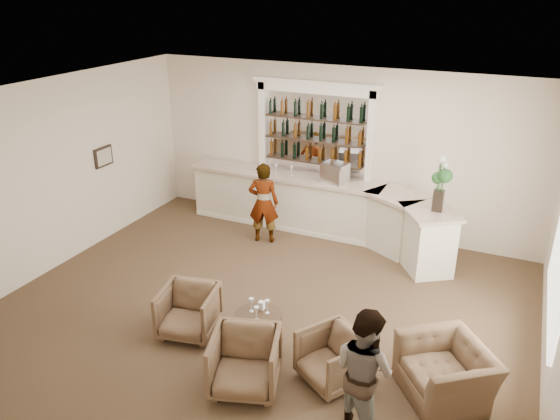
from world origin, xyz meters
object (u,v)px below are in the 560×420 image
(bar_counter, at_px, (321,208))
(cocktail_table, at_px, (259,329))
(armchair_left, at_px, (189,311))
(flower_vase, at_px, (440,180))
(armchair_far, at_px, (446,372))
(sommelier, at_px, (264,203))
(espresso_machine, at_px, (335,173))
(armchair_right, at_px, (333,358))
(armchair_center, at_px, (245,362))
(guest, at_px, (364,371))

(bar_counter, relative_size, cocktail_table, 8.50)
(armchair_left, distance_m, flower_vase, 4.62)
(bar_counter, bearing_deg, armchair_far, -50.86)
(sommelier, relative_size, armchair_far, 1.49)
(espresso_machine, bearing_deg, armchair_right, -55.81)
(armchair_left, distance_m, armchair_center, 1.46)
(armchair_left, distance_m, armchair_right, 2.25)
(armchair_right, bearing_deg, bar_counter, 145.33)
(armchair_left, relative_size, armchair_right, 1.05)
(flower_vase, bearing_deg, guest, -90.50)
(bar_counter, bearing_deg, armchair_left, -97.61)
(sommelier, distance_m, espresso_machine, 1.50)
(sommelier, distance_m, flower_vase, 3.34)
(bar_counter, distance_m, cocktail_table, 3.85)
(armchair_right, height_order, armchair_far, armchair_far)
(bar_counter, height_order, espresso_machine, espresso_machine)
(sommelier, bearing_deg, espresso_machine, -162.32)
(bar_counter, xyz_separation_m, flower_vase, (2.31, -0.58, 1.12))
(sommelier, xyz_separation_m, espresso_machine, (1.16, 0.78, 0.54))
(sommelier, relative_size, armchair_right, 2.10)
(armchair_far, height_order, espresso_machine, espresso_machine)
(armchair_far, bearing_deg, flower_vase, 154.80)
(armchair_right, bearing_deg, flower_vase, 112.85)
(espresso_machine, xyz_separation_m, flower_vase, (2.05, -0.59, 0.35))
(armchair_far, bearing_deg, sommelier, -165.47)
(espresso_machine, bearing_deg, flower_vase, -1.47)
(armchair_center, relative_size, armchair_right, 1.11)
(cocktail_table, height_order, guest, guest)
(guest, bearing_deg, armchair_center, 27.16)
(sommelier, height_order, armchair_far, sommelier)
(sommelier, relative_size, armchair_center, 1.89)
(armchair_left, bearing_deg, espresso_machine, 67.18)
(cocktail_table, xyz_separation_m, armchair_right, (1.20, -0.28, 0.10))
(armchair_left, relative_size, flower_vase, 0.82)
(bar_counter, height_order, armchair_far, bar_counter)
(espresso_machine, relative_size, flower_vase, 0.46)
(sommelier, bearing_deg, cocktail_table, 99.01)
(armchair_center, xyz_separation_m, espresso_machine, (-0.50, 4.67, 0.95))
(flower_vase, bearing_deg, armchair_center, -110.82)
(armchair_left, bearing_deg, sommelier, 85.03)
(bar_counter, xyz_separation_m, sommelier, (-0.91, -0.76, 0.23))
(armchair_left, xyz_separation_m, flower_vase, (2.84, 3.39, 1.33))
(cocktail_table, distance_m, armchair_center, 0.90)
(guest, relative_size, espresso_machine, 3.50)
(armchair_far, height_order, flower_vase, flower_vase)
(guest, relative_size, flower_vase, 1.62)
(cocktail_table, bearing_deg, armchair_right, -12.94)
(armchair_right, bearing_deg, armchair_far, 46.15)
(cocktail_table, relative_size, armchair_right, 0.88)
(guest, bearing_deg, armchair_far, -101.43)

